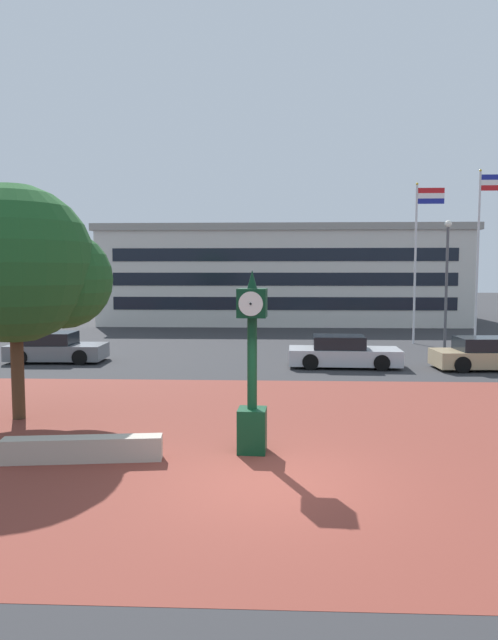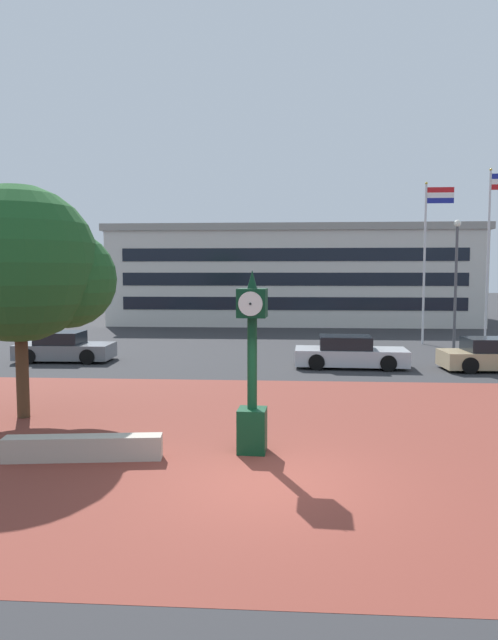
% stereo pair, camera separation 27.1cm
% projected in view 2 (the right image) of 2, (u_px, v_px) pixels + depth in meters
% --- Properties ---
extents(ground_plane, '(200.00, 200.00, 0.00)m').
position_uv_depth(ground_plane, '(266.00, 481.00, 10.41)').
color(ground_plane, '#2D2D30').
extents(plaza_brick_paving, '(44.00, 13.74, 0.01)m').
position_uv_depth(plaza_brick_paving, '(270.00, 436.00, 13.27)').
color(plaza_brick_paving, brown).
rests_on(plaza_brick_paving, ground).
extents(planter_wall, '(3.22, 0.79, 0.50)m').
position_uv_depth(planter_wall, '(83.00, 448.00, 11.58)').
color(planter_wall, '#ADA393').
rests_on(planter_wall, ground).
extents(street_clock, '(0.64, 0.72, 3.89)m').
position_uv_depth(street_clock, '(252.00, 374.00, 11.98)').
color(street_clock, '#0C381E').
rests_on(street_clock, ground).
extents(plaza_tree, '(4.41, 4.10, 6.12)m').
position_uv_depth(plaza_tree, '(29.00, 267.00, 14.83)').
color(plaza_tree, '#42301E').
rests_on(plaza_tree, ground).
extents(car_street_near, '(4.54, 2.06, 1.28)m').
position_uv_depth(car_street_near, '(349.00, 353.00, 22.95)').
color(car_street_near, '#B7BABF').
rests_on(car_street_near, ground).
extents(car_street_mid, '(4.21, 1.99, 1.28)m').
position_uv_depth(car_street_mid, '(494.00, 356.00, 22.22)').
color(car_street_mid, tan).
rests_on(car_street_mid, ground).
extents(car_street_far, '(4.09, 1.99, 1.28)m').
position_uv_depth(car_street_far, '(64.00, 348.00, 24.56)').
color(car_street_far, slate).
rests_on(car_street_far, ground).
extents(flagpole_primary, '(1.52, 0.14, 8.60)m').
position_uv_depth(flagpole_primary, '(427.00, 251.00, 30.04)').
color(flagpole_primary, silver).
rests_on(flagpole_primary, ground).
extents(flagpole_secondary, '(1.41, 0.14, 9.27)m').
position_uv_depth(flagpole_secondary, '(490.00, 245.00, 29.80)').
color(flagpole_secondary, silver).
rests_on(flagpole_secondary, ground).
extents(civic_building, '(27.08, 15.39, 7.27)m').
position_uv_depth(civic_building, '(291.00, 275.00, 46.60)').
color(civic_building, beige).
rests_on(civic_building, ground).
extents(street_lamp_post, '(0.36, 0.36, 6.45)m').
position_uv_depth(street_lamp_post, '(456.00, 270.00, 28.24)').
color(street_lamp_post, '#4C4C51').
rests_on(street_lamp_post, ground).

